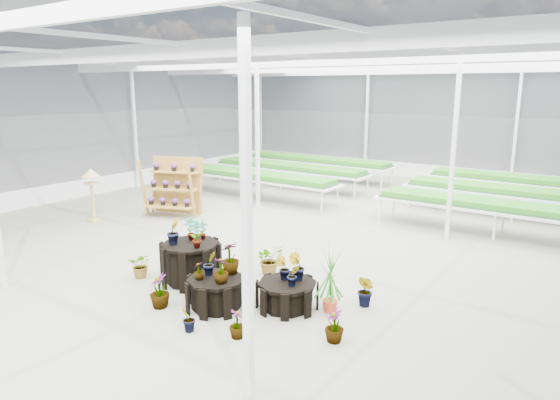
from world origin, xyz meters
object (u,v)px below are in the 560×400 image
Objects in this scene: plinth_mid at (216,293)px; bird_table at (92,195)px; plinth_low at (287,295)px; plinth_tall at (191,263)px; shelf_rack at (172,187)px.

bird_table is (-6.70, 2.25, 0.49)m from plinth_mid.
plinth_tall is at bearing -177.40° from plinth_low.
plinth_mid is 6.74m from shelf_rack.
plinth_mid is 0.60× the size of shelf_rack.
plinth_tall is 1.11× the size of plinth_low.
shelf_rack is 2.23m from bird_table.
plinth_low is (1.00, 0.70, -0.04)m from plinth_mid.
plinth_mid is at bearing -26.38° from bird_table.
plinth_tall is 0.68× the size of shelf_rack.
shelf_rack is 1.12× the size of bird_table.
plinth_mid is at bearing -57.98° from shelf_rack.
plinth_tall is 1.13× the size of plinth_mid.
plinth_low is 7.87m from bird_table.
plinth_tall is at bearing 153.43° from plinth_mid.
plinth_low is 0.61× the size of shelf_rack.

